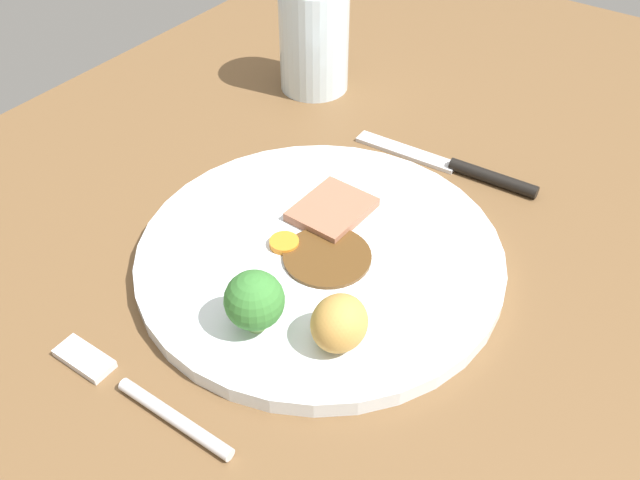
{
  "coord_description": "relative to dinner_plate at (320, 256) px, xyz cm",
  "views": [
    {
      "loc": [
        -35.8,
        -22.21,
        42.22
      ],
      "look_at": [
        -3.06,
        1.04,
        6.0
      ],
      "focal_mm": 38.18,
      "sensor_mm": 36.0,
      "label": 1
    }
  ],
  "objects": [
    {
      "name": "gravy_pool",
      "position": [
        -0.48,
        -0.59,
        0.85
      ],
      "size": [
        7.08,
        7.08,
        0.3
      ],
      "primitive_type": "cylinder",
      "color": "#563819",
      "rests_on": "dinner_plate"
    },
    {
      "name": "water_glass",
      "position": [
        23.03,
        17.14,
        5.04
      ],
      "size": [
        7.54,
        7.54,
        11.48
      ],
      "primitive_type": "cylinder",
      "color": "silver",
      "rests_on": "dining_table"
    },
    {
      "name": "broccoli_floret",
      "position": [
        -9.29,
        -0.71,
        3.42
      ],
      "size": [
        4.28,
        4.28,
        4.92
      ],
      "color": "#8CB766",
      "rests_on": "dinner_plate"
    },
    {
      "name": "carrot_coin_front",
      "position": [
        -1.31,
        2.62,
        0.97
      ],
      "size": [
        2.41,
        2.41,
        0.54
      ],
      "primitive_type": "cylinder",
      "color": "orange",
      "rests_on": "dinner_plate"
    },
    {
      "name": "meat_slice_main",
      "position": [
        4.31,
        1.79,
        1.1
      ],
      "size": [
        6.77,
        5.59,
        0.8
      ],
      "primitive_type": "cube",
      "rotation": [
        0.0,
        0.0,
        6.25
      ],
      "color": "#9E664C",
      "rests_on": "dinner_plate"
    },
    {
      "name": "roast_potato_left",
      "position": [
        -7.03,
        -6.6,
        2.68
      ],
      "size": [
        4.78,
        4.41,
        3.96
      ],
      "primitive_type": "ellipsoid",
      "rotation": [
        0.0,
        0.0,
        3.27
      ],
      "color": "#BC8C42",
      "rests_on": "dinner_plate"
    },
    {
      "name": "dining_table",
      "position": [
        3.06,
        -1.04,
        -2.5
      ],
      "size": [
        120.0,
        84.0,
        3.6
      ],
      "primitive_type": "cube",
      "color": "brown",
      "rests_on": "ground"
    },
    {
      "name": "fork",
      "position": [
        -17.86,
        2.83,
        -0.31
      ],
      "size": [
        2.06,
        15.27,
        0.9
      ],
      "rotation": [
        0.0,
        0.0,
        1.58
      ],
      "color": "silver",
      "rests_on": "dining_table"
    },
    {
      "name": "dinner_plate",
      "position": [
        0.0,
        0.0,
        0.0
      ],
      "size": [
        29.65,
        29.65,
        1.4
      ],
      "primitive_type": "cylinder",
      "color": "white",
      "rests_on": "dining_table"
    },
    {
      "name": "knife",
      "position": [
        17.81,
        -3.65,
        -0.25
      ],
      "size": [
        2.4,
        18.55,
        1.2
      ],
      "rotation": [
        0.0,
        0.0,
        1.62
      ],
      "color": "black",
      "rests_on": "dining_table"
    }
  ]
}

